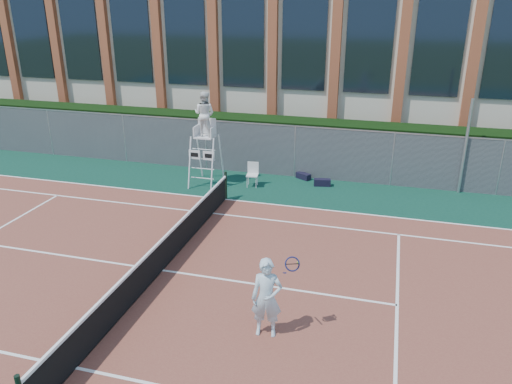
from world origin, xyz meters
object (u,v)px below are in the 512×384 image
(umpire_chair, at_px, (205,116))
(plastic_chair, at_px, (253,172))
(tennis_player, at_px, (267,298))
(steel_pole, at_px, (465,147))

(umpire_chair, xyz_separation_m, plastic_chair, (1.91, 0.22, -2.22))
(umpire_chair, bearing_deg, tennis_player, -61.64)
(umpire_chair, distance_m, plastic_chair, 2.94)
(steel_pole, distance_m, umpire_chair, 10.13)
(steel_pole, relative_size, tennis_player, 1.96)
(umpire_chair, bearing_deg, plastic_chair, 6.54)
(steel_pole, bearing_deg, umpire_chair, -170.59)
(plastic_chair, bearing_deg, steel_pole, 10.08)
(steel_pole, xyz_separation_m, plastic_chair, (-8.04, -1.43, -1.27))
(plastic_chair, relative_size, tennis_player, 0.51)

